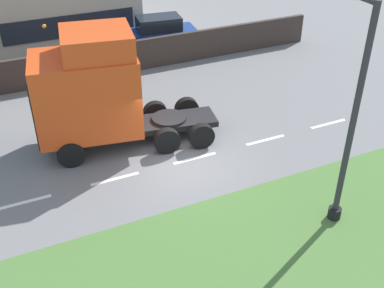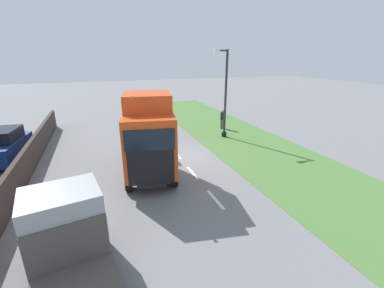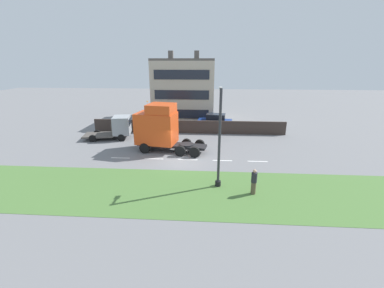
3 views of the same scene
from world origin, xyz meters
TOP-DOWN VIEW (x-y plane):
  - ground_plane at (0.00, 0.00)m, footprint 120.00×120.00m
  - grass_verge at (-6.00, 0.00)m, footprint 7.00×44.00m
  - lane_markings at (0.00, -0.70)m, footprint 0.16×14.60m
  - boundary_wall at (9.00, 0.00)m, footprint 0.25×24.00m
  - lorry_cab at (2.44, 2.38)m, footprint 3.70×7.24m
  - flatbed_truck at (6.18, 7.95)m, footprint 3.15×5.62m
  - parked_car at (10.70, -3.37)m, footprint 2.26×4.54m
  - lamp_post at (-4.98, -3.34)m, footprint 1.33×0.42m
  - pedestrian at (-6.04, -5.73)m, footprint 0.39×0.39m

SIDE VIEW (x-z plane):
  - ground_plane at x=0.00m, z-range 0.00..0.00m
  - lane_markings at x=0.00m, z-range 0.00..0.00m
  - grass_verge at x=-6.00m, z-range 0.00..0.01m
  - boundary_wall at x=9.00m, z-range 0.00..1.63m
  - pedestrian at x=-6.04m, z-range -0.01..1.82m
  - parked_car at x=10.70m, z-range -0.04..2.12m
  - flatbed_truck at x=6.18m, z-range 0.07..2.69m
  - lorry_cab at x=2.44m, z-range -0.06..4.84m
  - lamp_post at x=-4.98m, z-range -0.36..6.71m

